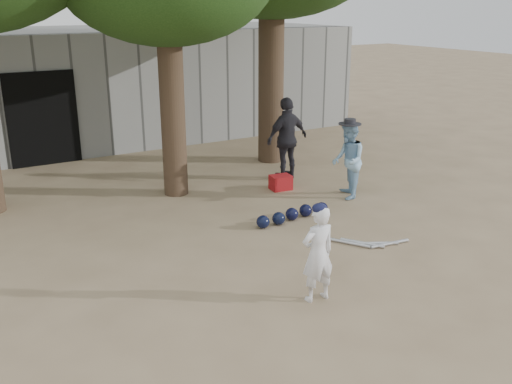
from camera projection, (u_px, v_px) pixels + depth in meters
ground at (255, 284)px, 7.89m from camera, size 70.00×70.00×0.00m
boy_player at (318, 254)px, 7.28m from camera, size 0.48×0.32×1.30m
spectator_blue at (348, 161)px, 11.14m from camera, size 0.86×0.92×1.52m
spectator_dark at (287, 139)px, 12.33m from camera, size 1.09×0.55×1.79m
red_bag at (281, 182)px, 11.81m from camera, size 0.46×0.37×0.30m
back_building at (68, 85)px, 15.86m from camera, size 16.00×5.24×3.00m
helmet_row at (293, 214)px, 10.13m from camera, size 1.51×0.32×0.23m
bat_pile at (369, 243)px, 9.14m from camera, size 1.11×0.76×0.06m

